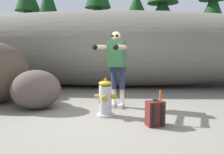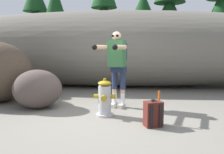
# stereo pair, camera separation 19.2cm
# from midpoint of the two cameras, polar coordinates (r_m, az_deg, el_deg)

# --- Properties ---
(ground_plane) EXTENTS (56.00, 56.00, 0.04)m
(ground_plane) POSITION_cam_midpoint_polar(r_m,az_deg,el_deg) (4.57, -3.67, -10.20)
(ground_plane) COLOR slate
(dirt_embankment) EXTENTS (17.69, 3.20, 2.66)m
(dirt_embankment) POSITION_cam_midpoint_polar(r_m,az_deg,el_deg) (8.15, -1.18, 7.12)
(dirt_embankment) COLOR #666056
(dirt_embankment) RESTS_ON ground_plane
(fire_hydrant) EXTENTS (0.44, 0.39, 0.76)m
(fire_hydrant) POSITION_cam_midpoint_polar(r_m,az_deg,el_deg) (4.53, -2.92, -5.52)
(fire_hydrant) COLOR #B2B2B7
(fire_hydrant) RESTS_ON ground_plane
(utility_worker) EXTENTS (0.70, 1.04, 1.71)m
(utility_worker) POSITION_cam_midpoint_polar(r_m,az_deg,el_deg) (5.03, 0.08, 4.24)
(utility_worker) COLOR beige
(utility_worker) RESTS_ON ground_plane
(spare_backpack) EXTENTS (0.35, 0.34, 0.47)m
(spare_backpack) POSITION_cam_midpoint_polar(r_m,az_deg,el_deg) (4.05, 9.43, -9.11)
(spare_backpack) COLOR #511E19
(spare_backpack) RESTS_ON ground_plane
(boulder_mid) EXTENTS (1.27, 1.12, 0.88)m
(boulder_mid) POSITION_cam_midpoint_polar(r_m,az_deg,el_deg) (5.33, -19.63, -3.02)
(boulder_mid) COLOR #4D413B
(boulder_mid) RESTS_ON ground_plane
(boulder_small) EXTENTS (0.81, 0.81, 0.48)m
(boulder_small) POSITION_cam_midpoint_polar(r_m,az_deg,el_deg) (6.47, -16.92, -2.95)
(boulder_small) COLOR #424134
(boulder_small) RESTS_ON ground_plane
(pine_tree_far_left) EXTENTS (2.46, 2.46, 5.74)m
(pine_tree_far_left) POSITION_cam_midpoint_polar(r_m,az_deg,el_deg) (15.90, -20.78, 14.06)
(pine_tree_far_left) COLOR #47331E
(pine_tree_far_left) RESTS_ON ground_plane
(pine_tree_left) EXTENTS (1.96, 1.96, 5.32)m
(pine_tree_left) POSITION_cam_midpoint_polar(r_m,az_deg,el_deg) (14.75, -16.06, 12.93)
(pine_tree_left) COLOR #47331E
(pine_tree_left) RESTS_ON ground_plane
(pine_tree_center) EXTENTS (2.29, 2.29, 5.75)m
(pine_tree_center) POSITION_cam_midpoint_polar(r_m,az_deg,el_deg) (13.34, -4.01, 15.52)
(pine_tree_center) COLOR #47331E
(pine_tree_center) RESTS_ON ground_plane
(pine_tree_right) EXTENTS (2.70, 2.70, 5.04)m
(pine_tree_right) POSITION_cam_midpoint_polar(r_m,az_deg,el_deg) (15.51, 5.77, 12.38)
(pine_tree_right) COLOR #47331E
(pine_tree_right) RESTS_ON ground_plane
(pine_tree_far_right) EXTENTS (2.88, 2.88, 6.57)m
(pine_tree_far_right) POSITION_cam_midpoint_polar(r_m,az_deg,el_deg) (14.62, 12.27, 16.10)
(pine_tree_far_right) COLOR #47331E
(pine_tree_far_right) RESTS_ON ground_plane
(pine_tree_ridge_end) EXTENTS (2.37, 2.37, 6.64)m
(pine_tree_ridge_end) POSITION_cam_midpoint_polar(r_m,az_deg,el_deg) (14.20, 23.77, 15.68)
(pine_tree_ridge_end) COLOR #47331E
(pine_tree_ridge_end) RESTS_ON ground_plane
(survey_stake) EXTENTS (0.04, 0.04, 0.60)m
(survey_stake) POSITION_cam_midpoint_polar(r_m,az_deg,el_deg) (4.17, 10.76, -7.48)
(survey_stake) COLOR #E55914
(survey_stake) RESTS_ON ground_plane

